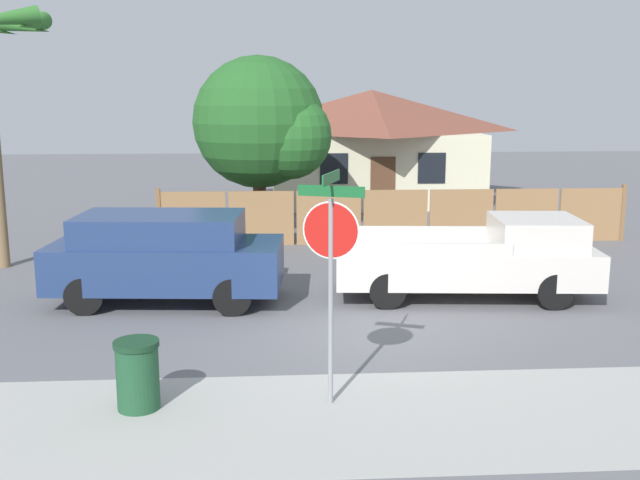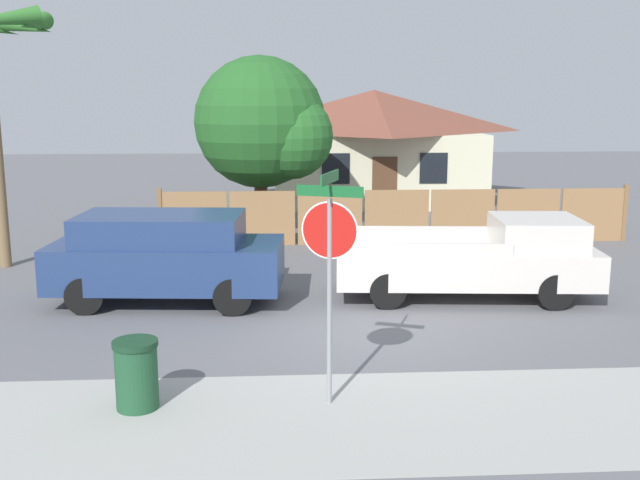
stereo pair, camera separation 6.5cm
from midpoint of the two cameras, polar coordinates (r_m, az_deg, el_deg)
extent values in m
plane|color=slate|center=(13.74, 3.82, -7.05)|extent=(80.00, 80.00, 0.00)
cube|color=#A3A39E|center=(10.42, 6.39, -13.25)|extent=(36.00, 3.20, 0.01)
cube|color=#997047|center=(21.35, -9.45, 1.59)|extent=(1.84, 0.06, 1.55)
cube|color=#997047|center=(21.23, -4.31, 1.67)|extent=(1.84, 0.06, 1.55)
cube|color=#997047|center=(21.29, 0.85, 1.72)|extent=(1.84, 0.06, 1.55)
cube|color=#997047|center=(21.52, 5.94, 1.77)|extent=(1.84, 0.06, 1.55)
cube|color=#997047|center=(21.91, 10.89, 1.79)|extent=(1.84, 0.06, 1.55)
cube|color=#997047|center=(22.46, 15.62, 1.81)|extent=(1.84, 0.06, 1.55)
cube|color=#997047|center=(23.16, 20.11, 1.81)|extent=(1.84, 0.06, 1.55)
cube|color=brown|center=(21.46, -12.00, 1.69)|extent=(0.12, 0.12, 1.65)
cube|color=brown|center=(23.55, 22.25, 1.93)|extent=(0.12, 0.12, 1.65)
cube|color=beige|center=(30.26, 4.11, 5.68)|extent=(7.85, 6.51, 2.74)
pyramid|color=brown|center=(30.13, 4.17, 9.81)|extent=(8.48, 7.04, 1.62)
cube|color=black|center=(26.81, 1.27, 5.46)|extent=(1.00, 0.04, 1.10)
cube|color=black|center=(27.33, 8.71, 5.44)|extent=(1.00, 0.04, 1.10)
cube|color=brown|center=(27.08, 5.01, 4.22)|extent=(0.90, 0.04, 2.00)
cylinder|color=brown|center=(22.81, -4.42, 2.83)|extent=(0.40, 0.40, 1.94)
sphere|color=#235B23|center=(22.58, -4.52, 8.95)|extent=(3.91, 3.91, 3.91)
sphere|color=#266326|center=(22.12, -2.22, 7.91)|extent=(2.54, 2.54, 2.54)
cone|color=#2D6B28|center=(19.56, -20.94, 15.14)|extent=(0.44, 2.02, 0.74)
cone|color=#2D6B28|center=(20.61, -21.64, 14.86)|extent=(1.97, 1.39, 0.74)
cube|color=navy|center=(15.73, -11.42, -1.80)|extent=(4.84, 2.39, 0.91)
cube|color=navy|center=(15.60, -11.95, 0.88)|extent=(3.43, 2.11, 0.58)
cube|color=black|center=(15.32, -6.26, 0.87)|extent=(0.21, 1.76, 0.49)
cylinder|color=black|center=(16.44, -5.73, -2.63)|extent=(0.75, 0.22, 0.75)
cylinder|color=black|center=(14.73, -6.57, -4.30)|extent=(0.75, 0.22, 0.75)
cylinder|color=black|center=(17.04, -15.50, -2.50)|extent=(0.75, 0.22, 0.75)
cylinder|color=black|center=(15.39, -17.39, -4.07)|extent=(0.75, 0.22, 0.75)
cube|color=silver|center=(16.11, 11.06, -1.80)|extent=(5.55, 2.44, 0.75)
cube|color=silver|center=(16.29, 16.31, 0.55)|extent=(1.88, 1.98, 0.62)
cube|color=silver|center=(16.80, 7.51, 0.60)|extent=(3.39, 0.36, 0.26)
cube|color=silver|center=(14.95, 8.28, -0.75)|extent=(3.39, 0.36, 0.26)
cube|color=silver|center=(15.76, 1.55, -0.01)|extent=(0.24, 1.90, 0.26)
cylinder|color=black|center=(17.39, 15.98, -2.26)|extent=(0.74, 0.22, 0.74)
cylinder|color=black|center=(15.73, 17.59, -3.77)|extent=(0.74, 0.22, 0.74)
cylinder|color=black|center=(16.85, 4.88, -2.28)|extent=(0.74, 0.22, 0.74)
cylinder|color=black|center=(15.13, 5.30, -3.87)|extent=(0.74, 0.22, 0.74)
cylinder|color=gray|center=(10.30, 0.90, -4.87)|extent=(0.07, 0.07, 2.91)
cylinder|color=red|center=(10.06, 0.92, 0.75)|extent=(0.71, 0.28, 0.75)
cylinder|color=white|center=(10.06, 0.92, 0.75)|extent=(0.75, 0.28, 0.79)
cube|color=#19602D|center=(9.98, 0.93, 3.74)|extent=(0.88, 0.33, 0.15)
cube|color=#19602D|center=(9.95, 0.94, 4.76)|extent=(0.30, 0.79, 0.15)
cylinder|color=#1E4C2D|center=(10.76, -13.62, -10.13)|extent=(0.58, 0.58, 0.90)
cylinder|color=#163922|center=(10.59, -13.75, -7.67)|extent=(0.62, 0.62, 0.08)
camera|label=1|loc=(0.03, -89.87, 0.03)|focal=42.00mm
camera|label=2|loc=(0.03, 90.13, -0.03)|focal=42.00mm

